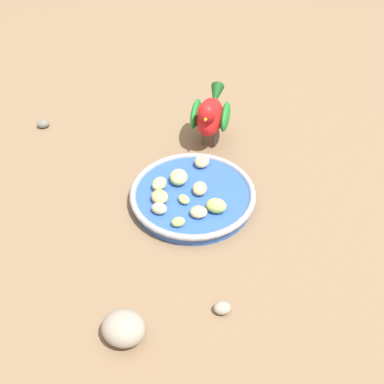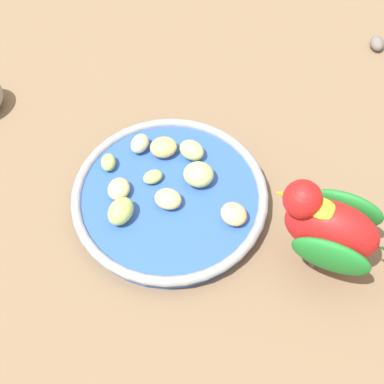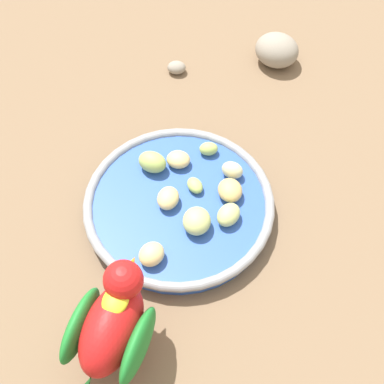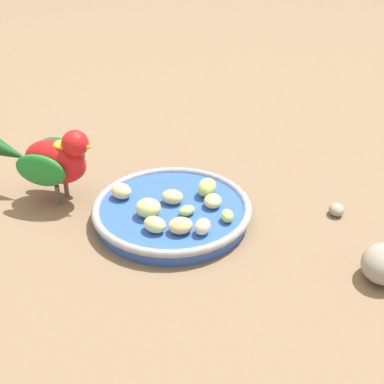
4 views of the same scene
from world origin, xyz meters
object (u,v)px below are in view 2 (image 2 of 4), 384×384
Objects in this scene: apple_piece_3 at (119,189)px; apple_piece_6 at (168,199)px; apple_piece_8 at (140,144)px; apple_piece_9 at (107,164)px; apple_piece_4 at (199,174)px; apple_piece_7 at (164,147)px; pebble_1 at (377,43)px; feeding_bowl at (170,198)px; parrot at (335,228)px; apple_piece_1 at (153,177)px; apple_piece_5 at (234,214)px; apple_piece_2 at (192,150)px; apple_piece_0 at (121,211)px.

apple_piece_3 is 0.94× the size of apple_piece_6.
apple_piece_8 is 1.14× the size of apple_piece_9.
apple_piece_4 is 0.06m from apple_piece_7.
apple_piece_9 is 0.88× the size of pebble_1.
feeding_bowl is 0.07m from apple_piece_7.
feeding_bowl is 0.02m from apple_piece_6.
parrot is (-0.25, -0.06, 0.04)m from apple_piece_8.
apple_piece_6 is at bearing 88.52° from apple_piece_4.
apple_piece_1 is 0.11m from apple_piece_5.
apple_piece_3 is 0.08m from apple_piece_7.
feeding_bowl is at bearing 88.53° from pebble_1.
apple_piece_5 is 0.19× the size of parrot.
apple_piece_4 is (-0.01, -0.04, 0.02)m from feeding_bowl.
apple_piece_3 is 0.83× the size of apple_piece_4.
feeding_bowl is 7.15× the size of apple_piece_2.
pebble_1 is (-0.06, -0.38, -0.02)m from apple_piece_7.
apple_piece_5 is at bearing -149.44° from apple_piece_6.
parrot is at bearing -170.50° from apple_piece_7.
feeding_bowl is 6.97× the size of apple_piece_7.
apple_piece_6 reaches higher than apple_piece_3.
apple_piece_1 is 0.04m from apple_piece_6.
feeding_bowl reaches higher than pebble_1.
apple_piece_8 is at bearing -97.34° from apple_piece_9.
pebble_1 is (-0.09, -0.40, -0.02)m from apple_piece_8.
parrot is at bearing -156.66° from feeding_bowl.
apple_piece_2 reaches higher than apple_piece_6.
apple_piece_0 is 1.33× the size of pebble_1.
apple_piece_3 is 1.10× the size of pebble_1.
apple_piece_1 is 0.89× the size of apple_piece_8.
apple_piece_0 is 0.10m from apple_piece_8.
apple_piece_4 is at bearing -91.48° from apple_piece_6.
apple_piece_2 is 1.04× the size of apple_piece_5.
apple_piece_0 reaches higher than apple_piece_8.
feeding_bowl is 0.05m from apple_piece_4.
apple_piece_6 is 0.19m from parrot.
apple_piece_5 is 0.94× the size of apple_piece_7.
apple_piece_9 is at bearing 36.13° from apple_piece_4.
apple_piece_4 is 0.38m from pebble_1.
apple_piece_8 is at bearing -53.11° from apple_piece_0.
pebble_1 is (-0.09, -0.44, -0.02)m from apple_piece_9.
apple_piece_2 is 1.37× the size of apple_piece_9.
apple_piece_0 is 1.00× the size of apple_piece_4.
apple_piece_6 is 0.09m from apple_piece_8.
apple_piece_5 is at bearing -163.85° from apple_piece_1.
apple_piece_7 is 0.03m from apple_piece_8.
apple_piece_0 is at bearing 145.01° from apple_piece_3.
apple_piece_7 reaches higher than pebble_1.
apple_piece_2 is 0.04m from apple_piece_4.
parrot is 0.38m from pebble_1.
apple_piece_6 is 0.43m from pebble_1.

